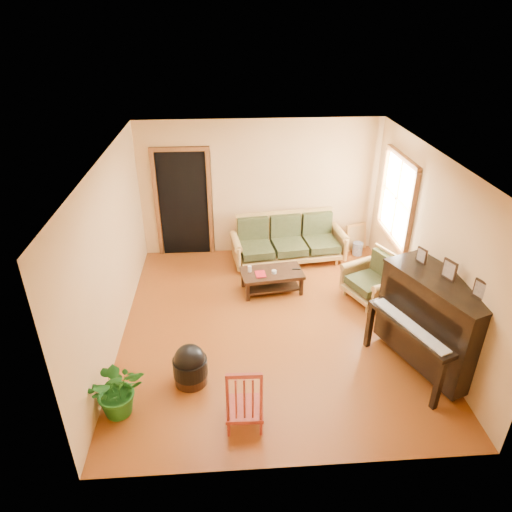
{
  "coord_description": "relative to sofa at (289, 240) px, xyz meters",
  "views": [
    {
      "loc": [
        -0.64,
        -5.66,
        4.28
      ],
      "look_at": [
        -0.23,
        0.2,
        1.1
      ],
      "focal_mm": 32.0,
      "sensor_mm": 36.0,
      "label": 1
    }
  ],
  "objects": [
    {
      "name": "floor",
      "position": [
        -0.51,
        -1.97,
        -0.45
      ],
      "size": [
        5.0,
        5.0,
        0.0
      ],
      "primitive_type": "plane",
      "color": "#642C0D",
      "rests_on": "ground"
    },
    {
      "name": "doorway",
      "position": [
        -1.96,
        0.51,
        0.57
      ],
      "size": [
        1.08,
        0.16,
        2.05
      ],
      "primitive_type": "cube",
      "color": "black",
      "rests_on": "floor"
    },
    {
      "name": "window",
      "position": [
        1.7,
        -0.67,
        1.05
      ],
      "size": [
        0.12,
        1.36,
        1.46
      ],
      "primitive_type": "cube",
      "color": "white",
      "rests_on": "right_wall"
    },
    {
      "name": "sofa",
      "position": [
        0.0,
        0.0,
        0.0
      ],
      "size": [
        2.19,
        1.13,
        0.9
      ],
      "primitive_type": "cube",
      "rotation": [
        0.0,
        0.0,
        0.12
      ],
      "color": "#A67C3C",
      "rests_on": "floor"
    },
    {
      "name": "coffee_table",
      "position": [
        -0.42,
        -1.01,
        -0.26
      ],
      "size": [
        1.1,
        0.69,
        0.38
      ],
      "primitive_type": "cube",
      "rotation": [
        0.0,
        0.0,
        0.13
      ],
      "color": "black",
      "rests_on": "floor"
    },
    {
      "name": "armchair",
      "position": [
        1.18,
        -1.39,
        -0.04
      ],
      "size": [
        1.06,
        1.08,
        0.82
      ],
      "primitive_type": "cube",
      "rotation": [
        0.0,
        0.0,
        0.42
      ],
      "color": "#A67C3C",
      "rests_on": "floor"
    },
    {
      "name": "piano",
      "position": [
        1.51,
        -2.99,
        0.22
      ],
      "size": [
        1.38,
        1.73,
        1.34
      ],
      "primitive_type": "cube",
      "rotation": [
        0.0,
        0.0,
        0.37
      ],
      "color": "black",
      "rests_on": "floor"
    },
    {
      "name": "footstool",
      "position": [
        -1.69,
        -3.12,
        -0.24
      ],
      "size": [
        0.5,
        0.5,
        0.42
      ],
      "primitive_type": "cylinder",
      "rotation": [
        0.0,
        0.0,
        -0.14
      ],
      "color": "black",
      "rests_on": "floor"
    },
    {
      "name": "red_chair",
      "position": [
        -1.02,
        -3.84,
        0.01
      ],
      "size": [
        0.44,
        0.48,
        0.91
      ],
      "primitive_type": "cube",
      "rotation": [
        0.0,
        0.0,
        -0.03
      ],
      "color": "maroon",
      "rests_on": "floor"
    },
    {
      "name": "leaning_frame",
      "position": [
        1.42,
        0.39,
        -0.16
      ],
      "size": [
        0.44,
        0.24,
        0.58
      ],
      "primitive_type": "cube",
      "rotation": [
        0.0,
        0.0,
        0.34
      ],
      "color": "#C78A42",
      "rests_on": "floor"
    },
    {
      "name": "ceramic_crock",
      "position": [
        1.4,
        0.19,
        -0.33
      ],
      "size": [
        0.2,
        0.2,
        0.25
      ],
      "primitive_type": "cylinder",
      "rotation": [
        0.0,
        0.0,
        -0.01
      ],
      "color": "#314B95",
      "rests_on": "floor"
    },
    {
      "name": "potted_plant",
      "position": [
        -2.5,
        -3.57,
        -0.09
      ],
      "size": [
        0.77,
        0.71,
        0.73
      ],
      "primitive_type": "imported",
      "rotation": [
        0.0,
        0.0,
        0.24
      ],
      "color": "#1D5F1B",
      "rests_on": "floor"
    },
    {
      "name": "book",
      "position": [
        -0.71,
        -1.11,
        -0.06
      ],
      "size": [
        0.19,
        0.24,
        0.02
      ],
      "primitive_type": "imported",
      "rotation": [
        0.0,
        0.0,
        0.08
      ],
      "color": "#A4151F",
      "rests_on": "coffee_table"
    },
    {
      "name": "candle",
      "position": [
        -0.8,
        -0.98,
        -0.02
      ],
      "size": [
        0.08,
        0.08,
        0.11
      ],
      "primitive_type": "cylinder",
      "rotation": [
        0.0,
        0.0,
        0.39
      ],
      "color": "silver",
      "rests_on": "coffee_table"
    },
    {
      "name": "glass_jar",
      "position": [
        -0.39,
        -1.06,
        -0.05
      ],
      "size": [
        0.09,
        0.09,
        0.05
      ],
      "primitive_type": "cylinder",
      "rotation": [
        0.0,
        0.0,
        -0.08
      ],
      "color": "silver",
      "rests_on": "coffee_table"
    },
    {
      "name": "remote",
      "position": [
        0.0,
        -0.96,
        -0.07
      ],
      "size": [
        0.14,
        0.05,
        0.01
      ],
      "primitive_type": "cube",
      "rotation": [
        0.0,
        0.0,
        -0.08
      ],
      "color": "black",
      "rests_on": "coffee_table"
    }
  ]
}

